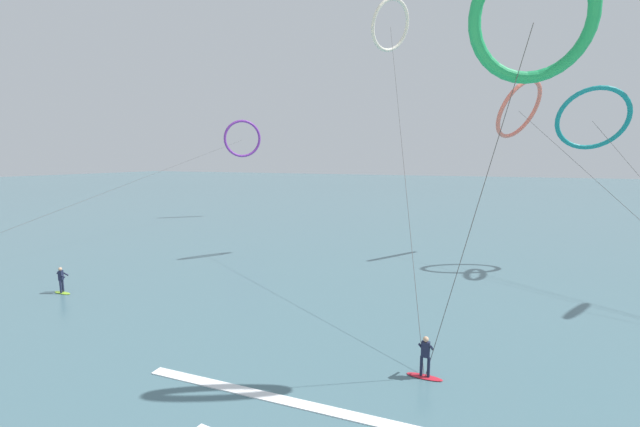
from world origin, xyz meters
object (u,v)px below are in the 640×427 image
surfer_crimson (425,360)px  kite_ivory (391,25)px  kite_violet (242,139)px  kite_teal (593,119)px  surfer_lime (62,282)px  kite_coral (519,109)px  kite_emerald (534,16)px

surfer_crimson → kite_ivory: bearing=110.3°
kite_violet → kite_teal: kite_violet is taller
surfer_lime → kite_coral: size_ratio=0.09×
kite_coral → kite_teal: kite_coral is taller
surfer_crimson → kite_teal: bearing=69.8°
surfer_lime → surfer_crimson: bearing=56.8°
surfer_crimson → kite_ivory: kite_ivory is taller
surfer_crimson → kite_coral: bearing=82.9°
kite_teal → kite_ivory: bearing=0.6°
surfer_lime → kite_emerald: bearing=57.9°
kite_emerald → kite_ivory: 22.13m
kite_teal → surfer_lime: bearing=26.0°
kite_violet → surfer_lime: bearing=59.2°
surfer_lime → kite_ivory: bearing=107.6°
surfer_crimson → kite_emerald: kite_emerald is taller
surfer_lime → kite_coral: bearing=99.7°
kite_ivory → kite_emerald: bearing=56.3°
kite_emerald → kite_coral: 23.18m
surfer_crimson → kite_violet: bearing=134.1°
kite_emerald → kite_violet: kite_emerald is taller
kite_violet → kite_ivory: bearing=103.8°
surfer_crimson → surfer_lime: size_ratio=1.00×
kite_ivory → surfer_crimson: bearing=48.2°
kite_violet → kite_ivory: kite_ivory is taller
surfer_crimson → kite_violet: kite_violet is taller
kite_coral → kite_teal: size_ratio=1.24×
kite_teal → kite_violet: bearing=-24.8°
kite_ivory → kite_teal: kite_ivory is taller
kite_coral → kite_emerald: bearing=30.4°
surfer_lime → kite_coral: (26.45, 22.56, 11.89)m
kite_emerald → kite_ivory: (-9.63, 18.94, 6.21)m
kite_ivory → kite_teal: size_ratio=1.43×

